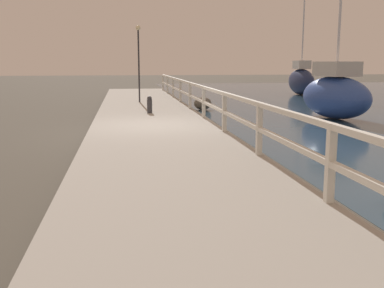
# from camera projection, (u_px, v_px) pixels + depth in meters

# --- Properties ---
(ground_plane) EXTENTS (120.00, 120.00, 0.00)m
(ground_plane) POSITION_uv_depth(u_px,v_px,m) (155.00, 133.00, 12.54)
(ground_plane) COLOR #4C473D
(dock_walkway) EXTENTS (3.51, 36.00, 0.24)m
(dock_walkway) POSITION_uv_depth(u_px,v_px,m) (155.00, 129.00, 12.52)
(dock_walkway) COLOR #9E998E
(dock_walkway) RESTS_ON ground
(railing) EXTENTS (0.10, 32.50, 0.99)m
(railing) POSITION_uv_depth(u_px,v_px,m) (213.00, 100.00, 12.62)
(railing) COLOR silver
(railing) RESTS_ON dock_walkway
(boulder_mid_strip) EXTENTS (0.73, 0.66, 0.55)m
(boulder_mid_strip) POSITION_uv_depth(u_px,v_px,m) (203.00, 103.00, 18.79)
(boulder_mid_strip) COLOR #666056
(boulder_mid_strip) RESTS_ON ground
(mooring_bollard) EXTENTS (0.18, 0.18, 0.59)m
(mooring_bollard) POSITION_uv_depth(u_px,v_px,m) (150.00, 104.00, 15.44)
(mooring_bollard) COLOR #333338
(mooring_bollard) RESTS_ON dock_walkway
(dock_lamp) EXTENTS (0.21, 0.21, 3.30)m
(dock_lamp) POSITION_uv_depth(u_px,v_px,m) (139.00, 52.00, 19.41)
(dock_lamp) COLOR #2D2D33
(dock_lamp) RESTS_ON dock_walkway
(sailboat_blue) EXTENTS (2.06, 3.56, 6.86)m
(sailboat_blue) POSITION_uv_depth(u_px,v_px,m) (335.00, 94.00, 15.71)
(sailboat_blue) COLOR #2D4C9E
(sailboat_blue) RESTS_ON water_surface
(sailboat_navy) EXTENTS (1.36, 3.93, 7.21)m
(sailboat_navy) POSITION_uv_depth(u_px,v_px,m) (301.00, 80.00, 27.58)
(sailboat_navy) COLOR #192347
(sailboat_navy) RESTS_ON water_surface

